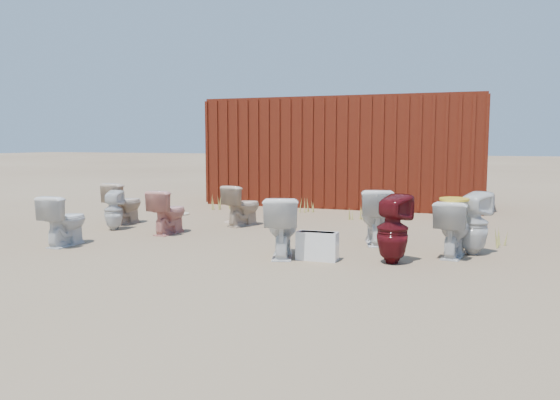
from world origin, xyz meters
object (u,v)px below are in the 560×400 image
(shipping_container, at_px, (347,152))
(toilet_front_e, at_px, (375,216))
(toilet_back_a, at_px, (113,210))
(toilet_front_a, at_px, (65,220))
(toilet_back_beige_right, at_px, (243,205))
(toilet_back_beige_left, at_px, (124,203))
(toilet_front_pink, at_px, (169,212))
(toilet_front_maroon, at_px, (393,229))
(toilet_back_yellowlid, at_px, (453,229))
(loose_tank, at_px, (317,246))
(toilet_front_c, at_px, (282,227))
(toilet_back_e, at_px, (474,223))

(shipping_container, bearing_deg, toilet_front_e, -72.59)
(toilet_front_e, height_order, toilet_back_a, toilet_front_e)
(toilet_front_a, relative_size, toilet_back_beige_right, 1.01)
(toilet_front_e, height_order, toilet_back_beige_left, toilet_front_e)
(toilet_front_pink, distance_m, toilet_front_e, 3.21)
(toilet_front_a, height_order, toilet_front_maroon, toilet_front_maroon)
(shipping_container, distance_m, toilet_front_a, 6.93)
(toilet_back_yellowlid, bearing_deg, loose_tank, 34.08)
(toilet_front_a, distance_m, toilet_back_beige_left, 2.00)
(toilet_front_pink, bearing_deg, toilet_back_beige_right, -119.52)
(toilet_back_beige_left, distance_m, toilet_back_beige_right, 2.11)
(toilet_front_e, bearing_deg, toilet_back_yellowlid, 137.87)
(toilet_front_c, xyz_separation_m, toilet_front_maroon, (1.37, 0.09, 0.03))
(toilet_front_maroon, relative_size, loose_tank, 1.65)
(shipping_container, distance_m, toilet_back_a, 5.81)
(toilet_front_a, bearing_deg, shipping_container, -112.69)
(shipping_container, height_order, toilet_front_pink, shipping_container)
(toilet_front_a, distance_m, toilet_front_e, 4.35)
(toilet_back_beige_right, bearing_deg, toilet_back_e, -175.26)
(shipping_container, xyz_separation_m, toilet_back_yellowlid, (2.58, -5.34, -0.84))
(toilet_back_beige_left, xyz_separation_m, toilet_back_yellowlid, (5.55, -0.91, -0.01))
(toilet_front_pink, distance_m, toilet_back_a, 1.04)
(toilet_front_pink, bearing_deg, toilet_back_a, 4.63)
(toilet_front_c, bearing_deg, toilet_back_beige_right, -72.04)
(toilet_back_yellowlid, bearing_deg, shipping_container, -56.45)
(shipping_container, distance_m, toilet_back_beige_right, 4.11)
(loose_tank, bearing_deg, toilet_back_yellowlid, 25.64)
(toilet_front_a, distance_m, toilet_front_c, 3.11)
(toilet_front_e, relative_size, toilet_back_beige_right, 1.12)
(toilet_back_beige_right, distance_m, loose_tank, 2.94)
(toilet_back_beige_right, xyz_separation_m, toilet_back_yellowlid, (3.51, -1.42, 0.01))
(toilet_back_beige_right, bearing_deg, toilet_front_e, -177.47)
(toilet_back_a, height_order, toilet_back_e, toilet_back_e)
(shipping_container, relative_size, toilet_front_c, 7.83)
(toilet_front_c, relative_size, toilet_front_e, 0.97)
(toilet_front_maroon, bearing_deg, toilet_back_beige_left, 5.94)
(shipping_container, bearing_deg, toilet_back_beige_right, -103.36)
(toilet_front_maroon, xyz_separation_m, toilet_front_e, (-0.42, 1.19, -0.02))
(toilet_back_beige_right, relative_size, toilet_back_e, 0.87)
(toilet_front_pink, relative_size, loose_tank, 1.39)
(toilet_front_a, xyz_separation_m, toilet_back_a, (-0.19, 1.34, -0.03))
(toilet_back_yellowlid, bearing_deg, toilet_back_beige_left, -1.52)
(toilet_front_maroon, relative_size, toilet_back_a, 1.27)
(toilet_front_e, bearing_deg, loose_tank, 54.79)
(shipping_container, height_order, toilet_front_e, shipping_container)
(toilet_back_beige_left, height_order, toilet_back_yellowlid, toilet_back_beige_left)
(shipping_container, xyz_separation_m, toilet_back_beige_right, (-0.93, -3.91, -0.85))
(toilet_back_beige_left, relative_size, toilet_back_beige_right, 1.04)
(toilet_back_a, height_order, loose_tank, toilet_back_a)
(toilet_back_beige_right, height_order, toilet_back_e, toilet_back_e)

